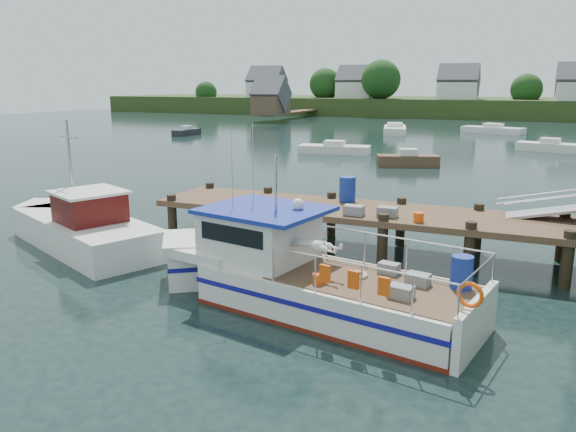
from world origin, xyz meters
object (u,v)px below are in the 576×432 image
at_px(moored_b, 550,147).
at_px(work_boat, 81,227).
at_px(dock, 551,196).
at_px(lobster_boat, 297,274).
at_px(moored_a, 334,149).
at_px(moored_e, 187,132).
at_px(moored_d, 395,129).
at_px(moored_rowboat, 408,160).
at_px(moored_far, 493,130).

bearing_deg(moored_b, work_boat, -136.13).
bearing_deg(dock, moored_b, 88.30).
relative_size(lobster_boat, moored_a, 1.60).
relative_size(dock, moored_e, 4.48).
height_order(dock, moored_a, dock).
height_order(work_boat, moored_d, work_boat).
distance_m(moored_rowboat, moored_d, 25.48).
xyz_separation_m(dock, work_boat, (-14.40, -3.21, -1.57)).
bearing_deg(moored_b, moored_e, 155.51).
relative_size(moored_rowboat, moored_far, 0.62).
bearing_deg(lobster_boat, moored_a, 118.07).
relative_size(work_boat, moored_d, 1.09).
xyz_separation_m(work_boat, moored_d, (0.14, 47.72, -0.24)).
bearing_deg(moored_b, dock, -114.49).
height_order(lobster_boat, moored_rowboat, lobster_boat).
bearing_deg(moored_a, moored_b, 38.60).
bearing_deg(dock, moored_e, 135.47).
bearing_deg(moored_a, moored_e, 166.86).
relative_size(dock, work_boat, 2.14).
xyz_separation_m(lobster_boat, moored_d, (-8.53, 49.68, -0.37)).
distance_m(dock, lobster_boat, 7.85).
relative_size(lobster_boat, moored_b, 1.75).
relative_size(work_boat, moored_rowboat, 1.84).
xyz_separation_m(moored_b, moored_e, (-34.94, 1.04, -0.03)).
xyz_separation_m(dock, moored_rowboat, (-7.93, 19.82, -1.81)).
bearing_deg(moored_e, moored_b, -9.11).
distance_m(moored_far, moored_d, 10.69).
bearing_deg(moored_b, moored_rowboat, -148.08).
bearing_deg(moored_rowboat, moored_a, 155.26).
xyz_separation_m(dock, moored_far, (-4.30, 48.39, -1.83)).
distance_m(lobster_boat, moored_b, 38.16).
bearing_deg(work_boat, moored_a, 114.53).
bearing_deg(lobster_boat, moored_rowboat, 106.48).
bearing_deg(moored_a, dock, -47.59).
relative_size(moored_far, moored_a, 1.19).
relative_size(work_boat, moored_b, 1.49).
height_order(moored_a, moored_e, moored_a).
xyz_separation_m(moored_rowboat, moored_b, (8.89, 12.57, -0.02)).
bearing_deg(work_boat, lobster_boat, 11.36).
bearing_deg(lobster_boat, moored_b, 91.34).
height_order(moored_rowboat, moored_a, moored_rowboat).
relative_size(dock, moored_b, 3.18).
relative_size(moored_rowboat, moored_e, 1.14).
bearing_deg(moored_far, moored_rowboat, -95.22).
distance_m(dock, moored_rowboat, 21.42).
distance_m(work_boat, moored_b, 38.77).
relative_size(work_boat, moored_far, 1.14).
xyz_separation_m(lobster_boat, moored_rowboat, (-2.21, 25.00, -0.37)).
relative_size(moored_b, moored_e, 1.41).
bearing_deg(moored_a, moored_far, 78.35).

